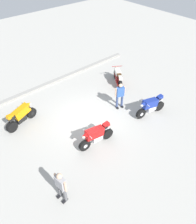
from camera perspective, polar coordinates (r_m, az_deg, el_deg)
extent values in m
plane|color=#ADAAA3|center=(12.23, -2.52, -2.27)|extent=(40.00, 40.00, 0.00)
cube|color=gray|center=(15.33, -13.49, 6.87)|extent=(14.00, 0.30, 0.15)
cylinder|color=black|center=(15.66, 4.63, 9.68)|extent=(0.45, 0.59, 0.60)
cylinder|color=black|center=(14.56, 5.81, 6.97)|extent=(0.45, 0.59, 0.60)
cylinder|color=maroon|center=(15.66, 4.63, 9.68)|extent=(0.26, 0.27, 0.21)
cylinder|color=maroon|center=(14.56, 5.81, 6.97)|extent=(0.26, 0.27, 0.21)
cube|color=maroon|center=(15.01, 5.26, 8.60)|extent=(0.53, 0.62, 0.32)
cube|color=white|center=(14.97, 5.18, 10.30)|extent=(0.57, 0.64, 0.30)
cube|color=white|center=(15.49, 4.69, 10.73)|extent=(0.37, 0.46, 0.08)
cube|color=#4C331E|center=(14.59, 5.59, 9.48)|extent=(0.54, 0.65, 0.12)
cube|color=white|center=(14.35, 5.87, 8.80)|extent=(0.36, 0.39, 0.18)
cylinder|color=maroon|center=(14.67, 4.96, 7.57)|extent=(0.38, 0.53, 0.16)
cylinder|color=maroon|center=(15.13, 4.94, 11.74)|extent=(0.61, 0.40, 0.04)
sphere|color=silver|center=(15.41, 4.71, 11.48)|extent=(0.16, 0.16, 0.16)
cylinder|color=black|center=(10.59, -3.50, -8.63)|extent=(0.61, 0.21, 0.60)
cylinder|color=black|center=(11.12, 2.35, -5.55)|extent=(0.62, 0.28, 0.60)
cylinder|color=silver|center=(10.59, -3.50, -8.63)|extent=(0.22, 0.20, 0.21)
cylinder|color=silver|center=(11.12, 2.35, -5.55)|extent=(0.22, 0.20, 0.21)
cube|color=silver|center=(10.78, -0.28, -6.59)|extent=(0.58, 0.33, 0.32)
cube|color=red|center=(10.43, -0.96, -5.45)|extent=(1.01, 0.44, 0.57)
cone|color=red|center=(10.13, -3.38, -6.09)|extent=(0.38, 0.37, 0.39)
cube|color=black|center=(10.55, 0.82, -4.27)|extent=(0.62, 0.31, 0.12)
cube|color=red|center=(10.62, 2.13, -3.29)|extent=(0.36, 0.25, 0.23)
cylinder|color=silver|center=(10.77, 1.63, -3.85)|extent=(0.40, 0.12, 0.17)
cylinder|color=silver|center=(10.68, 2.15, -4.33)|extent=(0.40, 0.12, 0.17)
cylinder|color=silver|center=(10.17, -2.73, -5.68)|extent=(0.10, 0.70, 0.04)
sphere|color=silver|center=(10.14, -3.75, -6.48)|extent=(0.16, 0.16, 0.16)
cylinder|color=black|center=(12.44, 11.07, -0.41)|extent=(0.62, 0.26, 0.60)
cylinder|color=black|center=(13.23, 15.52, 1.60)|extent=(0.63, 0.32, 0.60)
cylinder|color=silver|center=(12.44, 11.07, -0.41)|extent=(0.24, 0.21, 0.21)
cylinder|color=silver|center=(13.23, 15.52, 1.60)|extent=(0.24, 0.21, 0.21)
cube|color=silver|center=(12.79, 13.60, 1.04)|extent=(0.60, 0.37, 0.32)
cube|color=navy|center=(12.46, 13.37, 2.23)|extent=(1.03, 0.52, 0.57)
cone|color=navy|center=(12.06, 11.65, 2.01)|extent=(0.41, 0.39, 0.39)
cube|color=black|center=(12.66, 14.76, 3.05)|extent=(0.63, 0.36, 0.12)
cube|color=navy|center=(12.80, 15.79, 3.75)|extent=(0.38, 0.27, 0.23)
cylinder|color=silver|center=(12.91, 15.25, 3.23)|extent=(0.40, 0.15, 0.17)
cylinder|color=silver|center=(12.83, 15.73, 2.85)|extent=(0.40, 0.15, 0.17)
cylinder|color=silver|center=(12.13, 12.16, 2.30)|extent=(0.15, 0.70, 0.04)
sphere|color=silver|center=(12.05, 11.33, 1.70)|extent=(0.16, 0.16, 0.16)
cylinder|color=black|center=(12.81, -16.89, -0.20)|extent=(0.62, 0.31, 0.60)
cylinder|color=black|center=(12.29, -21.46, -3.59)|extent=(0.64, 0.37, 0.60)
cylinder|color=black|center=(12.81, -16.89, -0.20)|extent=(0.25, 0.23, 0.21)
cylinder|color=black|center=(12.29, -21.46, -3.59)|extent=(0.25, 0.23, 0.21)
cube|color=black|center=(12.45, -19.39, -1.65)|extent=(0.61, 0.41, 0.32)
cube|color=orange|center=(12.26, -19.28, 0.12)|extent=(1.05, 0.60, 0.57)
cone|color=orange|center=(12.39, -17.64, 1.94)|extent=(0.43, 0.42, 0.39)
cube|color=black|center=(12.06, -20.76, -0.64)|extent=(0.65, 0.40, 0.12)
cube|color=orange|center=(11.90, -21.93, -1.13)|extent=(0.39, 0.30, 0.23)
cylinder|color=black|center=(11.97, -21.31, -1.79)|extent=(0.41, 0.19, 0.17)
cylinder|color=black|center=(12.08, -21.77, -1.50)|extent=(0.41, 0.19, 0.17)
cylinder|color=black|center=(12.32, -18.14, 1.67)|extent=(0.21, 0.69, 0.04)
sphere|color=silver|center=(12.45, -17.33, 1.95)|extent=(0.16, 0.16, 0.16)
cylinder|color=#384772|center=(12.90, 4.95, 2.61)|extent=(0.17, 0.17, 0.81)
cube|color=black|center=(13.08, 4.97, 1.20)|extent=(0.18, 0.28, 0.08)
cylinder|color=#384772|center=(13.02, 6.23, 2.91)|extent=(0.17, 0.17, 0.81)
cube|color=black|center=(13.20, 6.23, 1.51)|extent=(0.18, 0.28, 0.08)
cube|color=#3359A5|center=(12.55, 5.79, 5.25)|extent=(0.50, 0.36, 0.57)
cylinder|color=#D8AD8C|center=(12.44, 4.66, 5.07)|extent=(0.12, 0.12, 0.54)
cylinder|color=#D8AD8C|center=(12.64, 6.92, 5.55)|extent=(0.12, 0.12, 0.54)
sphere|color=#D8AD8C|center=(12.31, 5.92, 6.87)|extent=(0.22, 0.22, 0.22)
cylinder|color=#59595B|center=(9.24, -9.91, -19.30)|extent=(0.15, 0.15, 0.80)
cube|color=black|center=(9.53, -9.94, -20.61)|extent=(0.27, 0.13, 0.08)
cylinder|color=#59595B|center=(9.10, -8.52, -20.51)|extent=(0.15, 0.15, 0.80)
cube|color=black|center=(9.40, -8.58, -21.81)|extent=(0.27, 0.13, 0.08)
cube|color=#99999E|center=(8.59, -9.72, -17.64)|extent=(0.28, 0.48, 0.57)
cylinder|color=#D8AD8C|center=(8.70, -10.95, -16.52)|extent=(0.10, 0.10, 0.53)
cylinder|color=#D8AD8C|center=(8.45, -8.47, -18.67)|extent=(0.10, 0.10, 0.53)
sphere|color=#D8AD8C|center=(8.24, -10.05, -16.09)|extent=(0.22, 0.22, 0.22)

